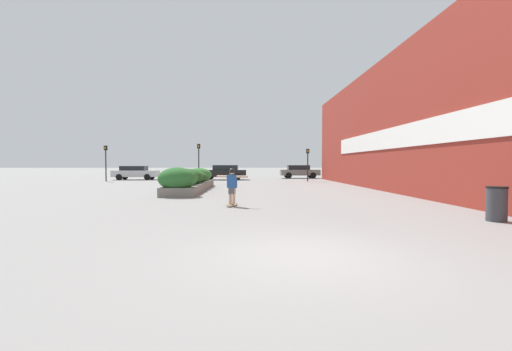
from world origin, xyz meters
TOP-DOWN VIEW (x-y plane):
  - ground_plane at (0.00, 0.00)m, footprint 300.00×300.00m
  - building_wall_right at (7.59, 14.53)m, footprint 0.67×34.62m
  - planter_box at (-4.62, 15.77)m, footprint 1.98×10.53m
  - skateboard at (-1.66, 7.30)m, footprint 0.46×0.74m
  - skateboarder at (-1.66, 7.30)m, footprint 1.25×0.58m
  - trash_bin at (6.20, 3.56)m, footprint 0.56×0.56m
  - car_leftmost at (14.02, 32.31)m, footprint 4.27×1.96m
  - car_center_left at (5.08, 33.84)m, footprint 4.54×1.98m
  - car_center_right at (-3.49, 30.11)m, footprint 4.73×1.99m
  - car_rightmost at (-12.94, 30.44)m, footprint 4.67×1.92m
  - traffic_light_left at (-5.73, 26.94)m, footprint 0.28×0.30m
  - traffic_light_right at (4.77, 26.58)m, footprint 0.28×0.30m
  - traffic_light_far_left at (-14.67, 27.08)m, footprint 0.28×0.30m

SIDE VIEW (x-z plane):
  - ground_plane at x=0.00m, z-range 0.00..0.00m
  - skateboard at x=-1.66m, z-range 0.02..0.11m
  - trash_bin at x=6.20m, z-range 0.00..1.02m
  - planter_box at x=-4.62m, z-range -0.08..1.42m
  - car_leftmost at x=14.02m, z-range 0.05..1.48m
  - car_rightmost at x=-12.94m, z-range 0.05..1.51m
  - car_center_left at x=5.08m, z-range 0.05..1.59m
  - car_center_right at x=-3.49m, z-range 0.04..1.60m
  - skateboarder at x=-1.66m, z-range 0.24..1.65m
  - traffic_light_right at x=4.77m, z-range 0.59..3.74m
  - traffic_light_far_left at x=-14.67m, z-range 0.63..4.08m
  - traffic_light_left at x=-5.73m, z-range 0.65..4.26m
  - building_wall_right at x=7.59m, z-range -0.01..8.18m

